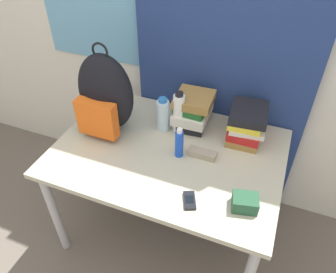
{
  "coord_description": "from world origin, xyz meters",
  "views": [
    {
      "loc": [
        0.49,
        -0.79,
        1.91
      ],
      "look_at": [
        0.0,
        0.43,
        0.8
      ],
      "focal_mm": 35.0,
      "sensor_mm": 36.0,
      "label": 1
    }
  ],
  "objects_px": {
    "backpack": "(105,95)",
    "camera_pouch": "(245,202)",
    "sports_bottle": "(179,112)",
    "sunscreen_bottle": "(179,143)",
    "book_stack_left": "(193,109)",
    "cell_phone": "(190,200)",
    "sunglasses_case": "(202,154)",
    "book_stack_center": "(247,123)",
    "water_bottle": "(163,115)"
  },
  "relations": [
    {
      "from": "backpack",
      "to": "camera_pouch",
      "type": "height_order",
      "value": "backpack"
    },
    {
      "from": "sports_bottle",
      "to": "sunscreen_bottle",
      "type": "relative_size",
      "value": 1.43
    },
    {
      "from": "camera_pouch",
      "to": "book_stack_left",
      "type": "bearing_deg",
      "value": 128.92
    },
    {
      "from": "backpack",
      "to": "cell_phone",
      "type": "bearing_deg",
      "value": -29.55
    },
    {
      "from": "cell_phone",
      "to": "camera_pouch",
      "type": "distance_m",
      "value": 0.25
    },
    {
      "from": "book_stack_left",
      "to": "camera_pouch",
      "type": "distance_m",
      "value": 0.66
    },
    {
      "from": "sunscreen_bottle",
      "to": "sunglasses_case",
      "type": "xyz_separation_m",
      "value": [
        0.12,
        0.04,
        -0.07
      ]
    },
    {
      "from": "sports_bottle",
      "to": "sunscreen_bottle",
      "type": "distance_m",
      "value": 0.23
    },
    {
      "from": "camera_pouch",
      "to": "book_stack_center",
      "type": "bearing_deg",
      "value": 101.07
    },
    {
      "from": "book_stack_left",
      "to": "book_stack_center",
      "type": "height_order",
      "value": "book_stack_left"
    },
    {
      "from": "sunglasses_case",
      "to": "water_bottle",
      "type": "bearing_deg",
      "value": 153.58
    },
    {
      "from": "book_stack_center",
      "to": "sports_bottle",
      "type": "distance_m",
      "value": 0.39
    },
    {
      "from": "book_stack_left",
      "to": "water_bottle",
      "type": "xyz_separation_m",
      "value": [
        -0.15,
        -0.12,
        0.0
      ]
    },
    {
      "from": "water_bottle",
      "to": "cell_phone",
      "type": "bearing_deg",
      "value": -54.99
    },
    {
      "from": "camera_pouch",
      "to": "cell_phone",
      "type": "bearing_deg",
      "value": -166.02
    },
    {
      "from": "book_stack_center",
      "to": "water_bottle",
      "type": "xyz_separation_m",
      "value": [
        -0.46,
        -0.11,
        0.01
      ]
    },
    {
      "from": "backpack",
      "to": "water_bottle",
      "type": "height_order",
      "value": "backpack"
    },
    {
      "from": "book_stack_center",
      "to": "sports_bottle",
      "type": "bearing_deg",
      "value": -167.54
    },
    {
      "from": "backpack",
      "to": "book_stack_center",
      "type": "height_order",
      "value": "backpack"
    },
    {
      "from": "sunscreen_bottle",
      "to": "book_stack_left",
      "type": "bearing_deg",
      "value": 93.88
    },
    {
      "from": "sunscreen_bottle",
      "to": "cell_phone",
      "type": "height_order",
      "value": "sunscreen_bottle"
    },
    {
      "from": "sunglasses_case",
      "to": "cell_phone",
      "type": "bearing_deg",
      "value": -83.36
    },
    {
      "from": "water_bottle",
      "to": "sunscreen_bottle",
      "type": "xyz_separation_m",
      "value": [
        0.17,
        -0.18,
        -0.02
      ]
    },
    {
      "from": "sunscreen_bottle",
      "to": "camera_pouch",
      "type": "relative_size",
      "value": 1.36
    },
    {
      "from": "backpack",
      "to": "book_stack_center",
      "type": "distance_m",
      "value": 0.8
    },
    {
      "from": "book_stack_center",
      "to": "sunglasses_case",
      "type": "bearing_deg",
      "value": -125.16
    },
    {
      "from": "book_stack_left",
      "to": "cell_phone",
      "type": "height_order",
      "value": "book_stack_left"
    },
    {
      "from": "sports_bottle",
      "to": "book_stack_left",
      "type": "bearing_deg",
      "value": 56.1
    },
    {
      "from": "book_stack_center",
      "to": "water_bottle",
      "type": "bearing_deg",
      "value": -166.25
    },
    {
      "from": "water_bottle",
      "to": "cell_phone",
      "type": "distance_m",
      "value": 0.56
    },
    {
      "from": "book_stack_center",
      "to": "cell_phone",
      "type": "xyz_separation_m",
      "value": [
        -0.14,
        -0.57,
        -0.09
      ]
    },
    {
      "from": "book_stack_left",
      "to": "sunglasses_case",
      "type": "bearing_deg",
      "value": -62.03
    },
    {
      "from": "book_stack_center",
      "to": "water_bottle",
      "type": "distance_m",
      "value": 0.47
    },
    {
      "from": "book_stack_center",
      "to": "camera_pouch",
      "type": "xyz_separation_m",
      "value": [
        0.1,
        -0.51,
        -0.06
      ]
    },
    {
      "from": "backpack",
      "to": "cell_phone",
      "type": "height_order",
      "value": "backpack"
    },
    {
      "from": "book_stack_left",
      "to": "sunscreen_bottle",
      "type": "bearing_deg",
      "value": -86.12
    },
    {
      "from": "book_stack_center",
      "to": "camera_pouch",
      "type": "relative_size",
      "value": 2.26
    },
    {
      "from": "book_stack_left",
      "to": "book_stack_center",
      "type": "xyz_separation_m",
      "value": [
        0.32,
        -0.01,
        -0.01
      ]
    },
    {
      "from": "backpack",
      "to": "sports_bottle",
      "type": "bearing_deg",
      "value": 19.36
    },
    {
      "from": "backpack",
      "to": "camera_pouch",
      "type": "relative_size",
      "value": 4.02
    },
    {
      "from": "water_bottle",
      "to": "cell_phone",
      "type": "relative_size",
      "value": 1.86
    },
    {
      "from": "book_stack_left",
      "to": "sports_bottle",
      "type": "height_order",
      "value": "sports_bottle"
    },
    {
      "from": "book_stack_left",
      "to": "camera_pouch",
      "type": "bearing_deg",
      "value": -51.08
    },
    {
      "from": "book_stack_center",
      "to": "sunscreen_bottle",
      "type": "bearing_deg",
      "value": -135.48
    },
    {
      "from": "cell_phone",
      "to": "sunglasses_case",
      "type": "bearing_deg",
      "value": 96.64
    },
    {
      "from": "book_stack_center",
      "to": "sunscreen_bottle",
      "type": "height_order",
      "value": "book_stack_center"
    },
    {
      "from": "sunscreen_bottle",
      "to": "sports_bottle",
      "type": "bearing_deg",
      "value": 110.96
    },
    {
      "from": "book_stack_left",
      "to": "sunscreen_bottle",
      "type": "distance_m",
      "value": 0.3
    },
    {
      "from": "water_bottle",
      "to": "camera_pouch",
      "type": "height_order",
      "value": "water_bottle"
    },
    {
      "from": "sports_bottle",
      "to": "camera_pouch",
      "type": "distance_m",
      "value": 0.64
    }
  ]
}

